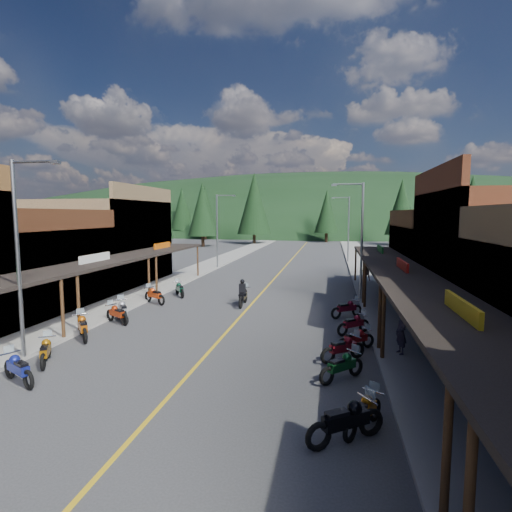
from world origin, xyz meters
The scene contains 41 objects.
ground centered at (0.00, 0.00, 0.00)m, with size 220.00×220.00×0.00m, color #38383A.
centerline centered at (0.00, 20.00, 0.01)m, with size 0.15×90.00×0.01m, color gold.
sidewalk_west centered at (-8.70, 20.00, 0.07)m, with size 3.40×94.00×0.15m, color gray.
sidewalk_east centered at (8.70, 20.00, 0.07)m, with size 3.40×94.00×0.15m, color gray.
shop_west_2 centered at (-13.75, 1.70, 2.53)m, with size 10.90×9.00×6.20m.
shop_west_3 centered at (-13.78, 11.30, 3.52)m, with size 10.90×10.20×8.20m.
shop_east_2 centered at (13.78, 1.70, 3.52)m, with size 10.90×9.00×8.20m.
shop_east_3 centered at (13.75, 11.30, 2.53)m, with size 10.90×10.20×6.20m.
streetlight_0 centered at (-6.95, -6.00, 4.46)m, with size 2.16×0.18×8.00m.
streetlight_1 centered at (-6.95, 22.00, 4.46)m, with size 2.16×0.18×8.00m.
streetlight_2 centered at (6.95, 8.00, 4.46)m, with size 2.16×0.18×8.00m.
streetlight_3 centered at (6.95, 30.00, 4.46)m, with size 2.16×0.18×8.00m.
ridge_hill centered at (0.00, 135.00, 0.00)m, with size 310.00×140.00×60.00m, color black.
pine_0 centered at (-40.00, 62.00, 6.48)m, with size 5.04×5.04×11.00m.
pine_1 centered at (-24.00, 70.00, 7.24)m, with size 5.88×5.88×12.50m.
pine_2 centered at (-10.00, 58.00, 7.99)m, with size 6.72×6.72×14.00m.
pine_3 centered at (4.00, 66.00, 6.48)m, with size 5.04×5.04×11.00m.
pine_4 centered at (18.00, 60.00, 7.24)m, with size 5.88×5.88×12.50m.
pine_5 centered at (34.00, 72.00, 7.99)m, with size 6.72×6.72×14.00m.
pine_7 centered at (-32.00, 76.00, 7.24)m, with size 5.88×5.88×12.50m.
pine_8 centered at (-22.00, 40.00, 5.98)m, with size 4.48×4.48×10.00m.
pine_9 centered at (24.00, 45.00, 6.38)m, with size 4.93×4.93×10.80m.
pine_10 centered at (-18.00, 50.00, 6.78)m, with size 5.38×5.38×11.60m.
pine_11 centered at (20.00, 38.00, 7.19)m, with size 5.82×5.82×12.40m.
bike_west_4 centered at (-5.52, -8.06, 0.61)m, with size 0.71×2.12×1.21m, color navy, non-canonical shape.
bike_west_5 centered at (-5.92, -6.20, 0.57)m, with size 0.67×2.01×1.15m, color #9B5F0B, non-canonical shape.
bike_west_6 centered at (-6.41, -3.09, 0.65)m, with size 0.76×2.27×1.30m, color #AE510C, non-canonical shape.
bike_west_7 centered at (-6.24, -0.29, 0.58)m, with size 0.68×2.04×1.17m, color #99290A, non-canonical shape.
bike_west_8 centered at (-6.23, 0.30, 0.65)m, with size 0.75×2.26×1.29m, color #9E9FA3, non-canonical shape.
bike_west_9 centered at (-6.33, 4.56, 0.62)m, with size 0.73×2.18×1.25m, color #C5390E, non-canonical shape.
bike_west_10 centered at (-5.58, 7.11, 0.59)m, with size 0.69×2.06×1.18m, color #0A3624, non-canonical shape.
bike_east_3 centered at (5.55, -9.63, 0.66)m, with size 0.77×2.31×1.32m, color black, non-canonical shape.
bike_east_4 centered at (6.04, -8.94, 0.57)m, with size 0.67×2.01×1.15m, color #C26E0D, non-canonical shape.
bike_east_5 centered at (5.54, -5.66, 0.58)m, with size 0.68×2.04×1.17m, color #0C3F1A, non-canonical shape.
bike_east_6 centered at (5.64, -3.71, 0.59)m, with size 0.69×2.07×1.18m, color maroon, non-canonical shape.
bike_east_7 centered at (6.23, -2.23, 0.54)m, with size 0.63×1.89×1.08m, color maroon, non-canonical shape.
bike_east_8 centered at (6.24, 0.11, 0.56)m, with size 0.66×1.97×1.13m, color maroon, non-canonical shape.
bike_east_9 centered at (6.03, 3.27, 0.59)m, with size 0.69×2.07×1.18m, color maroon, non-canonical shape.
rider_on_bike centered at (-0.45, 5.10, 0.72)m, with size 0.87×2.38×1.79m.
pedestrian_east_a centered at (8.00, -2.79, 1.02)m, with size 0.63×0.42×1.74m, color #272234.
pedestrian_east_b centered at (8.11, 15.80, 0.95)m, with size 0.78×0.45×1.61m, color brown.
Camera 1 is at (5.10, -19.65, 5.91)m, focal length 28.00 mm.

